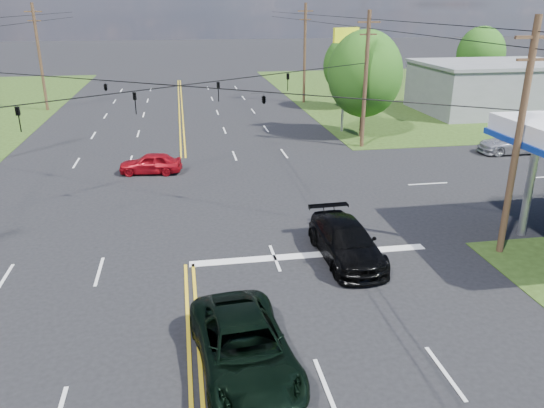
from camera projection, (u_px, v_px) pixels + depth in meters
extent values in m
plane|color=black|center=(186.00, 198.00, 28.70)|extent=(280.00, 280.00, 0.00)
cube|color=#263B13|center=(474.00, 92.00, 63.75)|extent=(46.00, 48.00, 0.03)
cube|color=silver|center=(310.00, 255.00, 22.11)|extent=(10.00, 0.50, 0.02)
cube|color=slate|center=(494.00, 89.00, 51.11)|extent=(14.00, 10.00, 4.40)
cylinder|color=#A5A5AA|center=(530.00, 186.00, 23.34)|extent=(0.36, 0.36, 4.65)
cylinder|color=#48301E|center=(518.00, 142.00, 20.78)|extent=(0.28, 0.28, 9.50)
cube|color=#48301E|center=(535.00, 37.00, 19.39)|extent=(1.60, 0.12, 0.12)
cube|color=#48301E|center=(531.00, 60.00, 19.67)|extent=(1.20, 0.10, 0.10)
cylinder|color=#48301E|center=(365.00, 81.00, 37.38)|extent=(0.28, 0.28, 9.50)
cube|color=#48301E|center=(369.00, 22.00, 35.98)|extent=(1.60, 0.12, 0.12)
cube|color=#48301E|center=(368.00, 34.00, 36.27)|extent=(1.20, 0.10, 0.10)
cylinder|color=#48301E|center=(40.00, 58.00, 50.69)|extent=(0.28, 0.28, 10.00)
cube|color=#48301E|center=(33.00, 12.00, 49.21)|extent=(1.60, 0.12, 0.12)
cube|color=#48301E|center=(34.00, 21.00, 49.49)|extent=(1.20, 0.10, 0.10)
cylinder|color=#48301E|center=(305.00, 54.00, 54.81)|extent=(0.28, 0.28, 10.00)
cube|color=#48301E|center=(306.00, 11.00, 53.33)|extent=(1.60, 0.12, 0.12)
cube|color=#48301E|center=(305.00, 19.00, 53.61)|extent=(1.20, 0.10, 0.10)
imported|color=black|center=(19.00, 119.00, 21.60)|extent=(0.17, 0.21, 1.05)
imported|color=black|center=(135.00, 103.00, 25.13)|extent=(0.17, 0.21, 1.05)
imported|color=black|center=(218.00, 92.00, 28.44)|extent=(0.17, 0.21, 1.05)
imported|color=black|center=(288.00, 82.00, 31.96)|extent=(0.17, 0.21, 1.05)
imported|color=black|center=(106.00, 86.00, 28.56)|extent=(1.24, 0.26, 0.50)
imported|color=black|center=(264.00, 98.00, 24.81)|extent=(1.24, 0.26, 0.50)
cylinder|color=black|center=(446.00, 25.00, 25.77)|extent=(0.04, 100.00, 0.04)
cylinder|color=black|center=(444.00, 38.00, 25.98)|extent=(0.04, 100.00, 0.04)
cylinder|color=#48301E|center=(362.00, 116.00, 41.40)|extent=(0.36, 0.36, 3.30)
ellipsoid|color=#1F4913|center=(365.00, 74.00, 40.26)|extent=(5.70, 5.70, 6.60)
cylinder|color=#48301E|center=(347.00, 94.00, 52.94)|extent=(0.36, 0.36, 2.86)
ellipsoid|color=#1F4913|center=(348.00, 65.00, 51.95)|extent=(4.94, 4.94, 5.72)
cylinder|color=#48301E|center=(477.00, 81.00, 61.20)|extent=(0.36, 0.36, 3.08)
ellipsoid|color=#1F4913|center=(481.00, 54.00, 60.14)|extent=(5.32, 5.32, 6.16)
imported|color=black|center=(244.00, 348.00, 14.91)|extent=(3.05, 5.74, 1.54)
imported|color=black|center=(346.00, 241.00, 21.60)|extent=(2.33, 5.35, 1.53)
imported|color=#A00B15|center=(151.00, 163.00, 32.66)|extent=(3.95, 1.99, 1.29)
imported|color=#B5B5BA|center=(514.00, 143.00, 37.15)|extent=(5.09, 2.20, 1.46)
cylinder|color=#A5A5AA|center=(344.00, 81.00, 42.24)|extent=(0.20, 0.20, 8.20)
cube|color=#F7FF1A|center=(346.00, 35.00, 41.00)|extent=(2.23, 0.90, 1.13)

